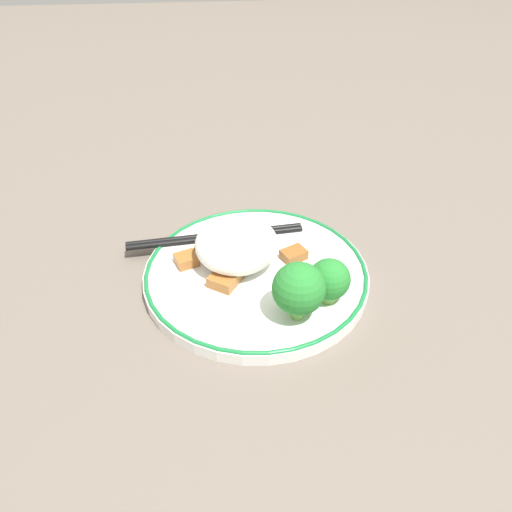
# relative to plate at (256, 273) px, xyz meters

# --- Properties ---
(ground_plane) EXTENTS (3.00, 3.00, 0.00)m
(ground_plane) POSITION_rel_plate_xyz_m (0.00, 0.00, -0.01)
(ground_plane) COLOR #665B51
(plate) EXTENTS (0.25, 0.25, 0.02)m
(plate) POSITION_rel_plate_xyz_m (0.00, 0.00, 0.00)
(plate) COLOR white
(plate) RESTS_ON ground_plane
(rice_mound) EXTENTS (0.09, 0.09, 0.06)m
(rice_mound) POSITION_rel_plate_xyz_m (-0.02, 0.01, 0.03)
(rice_mound) COLOR white
(rice_mound) RESTS_ON plate
(broccoli_back_left) EXTENTS (0.05, 0.05, 0.06)m
(broccoli_back_left) POSITION_rel_plate_xyz_m (0.03, -0.08, 0.04)
(broccoli_back_left) COLOR #72AD4C
(broccoli_back_left) RESTS_ON plate
(broccoli_back_center) EXTENTS (0.04, 0.04, 0.05)m
(broccoli_back_center) POSITION_rel_plate_xyz_m (0.07, -0.05, 0.03)
(broccoli_back_center) COLOR #72AD4C
(broccoli_back_center) RESTS_ON plate
(meat_near_front) EXTENTS (0.04, 0.04, 0.01)m
(meat_near_front) POSITION_rel_plate_xyz_m (-0.05, 0.05, 0.01)
(meat_near_front) COLOR brown
(meat_near_front) RESTS_ON plate
(meat_near_left) EXTENTS (0.04, 0.04, 0.01)m
(meat_near_left) POSITION_rel_plate_xyz_m (-0.03, -0.02, 0.01)
(meat_near_left) COLOR #995B28
(meat_near_left) RESTS_ON plate
(meat_near_right) EXTENTS (0.03, 0.03, 0.01)m
(meat_near_right) POSITION_rel_plate_xyz_m (-0.08, 0.02, 0.01)
(meat_near_right) COLOR #995B28
(meat_near_right) RESTS_ON plate
(meat_near_back) EXTENTS (0.03, 0.03, 0.01)m
(meat_near_back) POSITION_rel_plate_xyz_m (0.05, 0.02, 0.01)
(meat_near_back) COLOR brown
(meat_near_back) RESTS_ON plate
(meat_on_rice_edge) EXTENTS (0.04, 0.04, 0.01)m
(meat_on_rice_edge) POSITION_rel_plate_xyz_m (-0.01, 0.05, 0.01)
(meat_on_rice_edge) COLOR #9E6633
(meat_on_rice_edge) RESTS_ON plate
(chopsticks) EXTENTS (0.21, 0.03, 0.01)m
(chopsticks) POSITION_rel_plate_xyz_m (-0.04, 0.06, 0.01)
(chopsticks) COLOR black
(chopsticks) RESTS_ON plate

